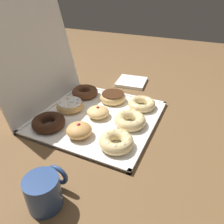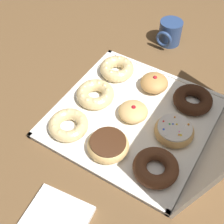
{
  "view_description": "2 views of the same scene",
  "coord_description": "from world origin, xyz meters",
  "px_view_note": "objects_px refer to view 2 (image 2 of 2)",
  "views": [
    {
      "loc": [
        -0.63,
        -0.35,
        0.47
      ],
      "look_at": [
        0.03,
        -0.05,
        0.03
      ],
      "focal_mm": 34.46,
      "sensor_mm": 36.0,
      "label": 1
    },
    {
      "loc": [
        0.53,
        0.25,
        0.72
      ],
      "look_at": [
        0.05,
        -0.05,
        0.04
      ],
      "focal_mm": 49.13,
      "sensor_mm": 36.0,
      "label": 2
    }
  ],
  "objects_px": {
    "donut_box": "(133,117)",
    "sprinkle_donut_7": "(174,132)",
    "chocolate_cake_ring_donut_6": "(193,100)",
    "coffee_mug": "(170,32)",
    "chocolate_frosted_donut_5": "(109,146)",
    "cruller_donut_0": "(117,68)",
    "napkin_stack": "(53,222)",
    "cruller_donut_2": "(68,125)",
    "cruller_donut_1": "(95,94)",
    "chocolate_cake_ring_donut_8": "(156,167)",
    "jelly_filled_donut_4": "(132,111)",
    "jelly_filled_donut_3": "(154,83)"
  },
  "relations": [
    {
      "from": "cruller_donut_2",
      "to": "chocolate_frosted_donut_5",
      "type": "bearing_deg",
      "value": 89.98
    },
    {
      "from": "donut_box",
      "to": "jelly_filled_donut_4",
      "type": "xyz_separation_m",
      "value": [
        0.0,
        -0.0,
        0.02
      ]
    },
    {
      "from": "napkin_stack",
      "to": "cruller_donut_2",
      "type": "bearing_deg",
      "value": -151.16
    },
    {
      "from": "chocolate_cake_ring_donut_8",
      "to": "coffee_mug",
      "type": "xyz_separation_m",
      "value": [
        -0.52,
        -0.21,
        0.02
      ]
    },
    {
      "from": "donut_box",
      "to": "coffee_mug",
      "type": "distance_m",
      "value": 0.4
    },
    {
      "from": "sprinkle_donut_7",
      "to": "chocolate_cake_ring_donut_8",
      "type": "height_order",
      "value": "sprinkle_donut_7"
    },
    {
      "from": "chocolate_frosted_donut_5",
      "to": "jelly_filled_donut_4",
      "type": "bearing_deg",
      "value": -176.75
    },
    {
      "from": "jelly_filled_donut_3",
      "to": "napkin_stack",
      "type": "bearing_deg",
      "value": -0.33
    },
    {
      "from": "cruller_donut_0",
      "to": "napkin_stack",
      "type": "relative_size",
      "value": 0.78
    },
    {
      "from": "napkin_stack",
      "to": "donut_box",
      "type": "bearing_deg",
      "value": 179.59
    },
    {
      "from": "chocolate_cake_ring_donut_6",
      "to": "chocolate_cake_ring_donut_8",
      "type": "distance_m",
      "value": 0.27
    },
    {
      "from": "jelly_filled_donut_3",
      "to": "jelly_filled_donut_4",
      "type": "bearing_deg",
      "value": -1.64
    },
    {
      "from": "cruller_donut_2",
      "to": "jelly_filled_donut_4",
      "type": "bearing_deg",
      "value": 136.85
    },
    {
      "from": "cruller_donut_1",
      "to": "chocolate_frosted_donut_5",
      "type": "bearing_deg",
      "value": 45.33
    },
    {
      "from": "sprinkle_donut_7",
      "to": "cruller_donut_0",
      "type": "bearing_deg",
      "value": -117.26
    },
    {
      "from": "cruller_donut_1",
      "to": "jelly_filled_donut_3",
      "type": "bearing_deg",
      "value": 135.98
    },
    {
      "from": "chocolate_frosted_donut_5",
      "to": "coffee_mug",
      "type": "distance_m",
      "value": 0.54
    },
    {
      "from": "jelly_filled_donut_3",
      "to": "chocolate_frosted_donut_5",
      "type": "relative_size",
      "value": 0.77
    },
    {
      "from": "cruller_donut_0",
      "to": "cruller_donut_2",
      "type": "relative_size",
      "value": 0.99
    },
    {
      "from": "cruller_donut_1",
      "to": "coffee_mug",
      "type": "xyz_separation_m",
      "value": [
        -0.39,
        0.07,
        0.02
      ]
    },
    {
      "from": "cruller_donut_0",
      "to": "coffee_mug",
      "type": "distance_m",
      "value": 0.27
    },
    {
      "from": "jelly_filled_donut_3",
      "to": "sprinkle_donut_7",
      "type": "relative_size",
      "value": 0.79
    },
    {
      "from": "donut_box",
      "to": "cruller_donut_2",
      "type": "relative_size",
      "value": 3.84
    },
    {
      "from": "jelly_filled_donut_3",
      "to": "cruller_donut_1",
      "type": "bearing_deg",
      "value": -44.02
    },
    {
      "from": "chocolate_frosted_donut_5",
      "to": "napkin_stack",
      "type": "height_order",
      "value": "chocolate_frosted_donut_5"
    },
    {
      "from": "donut_box",
      "to": "napkin_stack",
      "type": "xyz_separation_m",
      "value": [
        0.38,
        -0.0,
        0.0
      ]
    },
    {
      "from": "jelly_filled_donut_3",
      "to": "coffee_mug",
      "type": "bearing_deg",
      "value": -165.58
    },
    {
      "from": "chocolate_frosted_donut_5",
      "to": "jelly_filled_donut_3",
      "type": "bearing_deg",
      "value": -179.18
    },
    {
      "from": "chocolate_cake_ring_donut_6",
      "to": "sprinkle_donut_7",
      "type": "distance_m",
      "value": 0.14
    },
    {
      "from": "jelly_filled_donut_4",
      "to": "chocolate_frosted_donut_5",
      "type": "relative_size",
      "value": 0.76
    },
    {
      "from": "cruller_donut_1",
      "to": "chocolate_frosted_donut_5",
      "type": "xyz_separation_m",
      "value": [
        0.14,
        0.14,
        -0.0
      ]
    },
    {
      "from": "chocolate_frosted_donut_5",
      "to": "coffee_mug",
      "type": "height_order",
      "value": "coffee_mug"
    },
    {
      "from": "jelly_filled_donut_4",
      "to": "napkin_stack",
      "type": "height_order",
      "value": "jelly_filled_donut_4"
    },
    {
      "from": "napkin_stack",
      "to": "sprinkle_donut_7",
      "type": "bearing_deg",
      "value": 160.15
    },
    {
      "from": "chocolate_cake_ring_donut_6",
      "to": "napkin_stack",
      "type": "height_order",
      "value": "chocolate_cake_ring_donut_6"
    },
    {
      "from": "donut_box",
      "to": "chocolate_cake_ring_donut_6",
      "type": "height_order",
      "value": "chocolate_cake_ring_donut_6"
    },
    {
      "from": "cruller_donut_2",
      "to": "cruller_donut_0",
      "type": "bearing_deg",
      "value": -179.14
    },
    {
      "from": "donut_box",
      "to": "sprinkle_donut_7",
      "type": "bearing_deg",
      "value": 88.17
    },
    {
      "from": "cruller_donut_2",
      "to": "sprinkle_donut_7",
      "type": "relative_size",
      "value": 1.03
    },
    {
      "from": "donut_box",
      "to": "cruller_donut_0",
      "type": "bearing_deg",
      "value": -134.33
    },
    {
      "from": "cruller_donut_0",
      "to": "cruller_donut_1",
      "type": "relative_size",
      "value": 0.96
    },
    {
      "from": "coffee_mug",
      "to": "napkin_stack",
      "type": "height_order",
      "value": "coffee_mug"
    },
    {
      "from": "chocolate_cake_ring_donut_6",
      "to": "donut_box",
      "type": "bearing_deg",
      "value": -43.64
    },
    {
      "from": "donut_box",
      "to": "sprinkle_donut_7",
      "type": "height_order",
      "value": "sprinkle_donut_7"
    },
    {
      "from": "coffee_mug",
      "to": "napkin_stack",
      "type": "bearing_deg",
      "value": 4.64
    },
    {
      "from": "donut_box",
      "to": "cruller_donut_1",
      "type": "bearing_deg",
      "value": -89.12
    },
    {
      "from": "cruller_donut_1",
      "to": "jelly_filled_donut_3",
      "type": "height_order",
      "value": "jelly_filled_donut_3"
    },
    {
      "from": "donut_box",
      "to": "jelly_filled_donut_4",
      "type": "distance_m",
      "value": 0.03
    },
    {
      "from": "donut_box",
      "to": "sprinkle_donut_7",
      "type": "xyz_separation_m",
      "value": [
        0.0,
        0.13,
        0.02
      ]
    },
    {
      "from": "chocolate_frosted_donut_5",
      "to": "chocolate_cake_ring_donut_6",
      "type": "xyz_separation_m",
      "value": [
        -0.28,
        0.13,
        -0.0
      ]
    }
  ]
}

